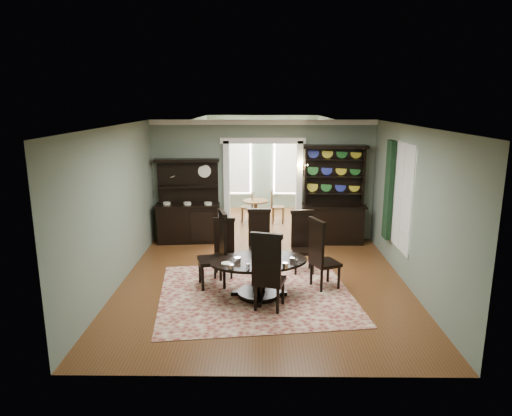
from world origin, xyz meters
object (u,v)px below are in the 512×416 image
(sideboard, at_px, (188,213))
(dining_table, at_px, (259,271))
(parlor_table, at_px, (256,208))
(welsh_dresser, at_px, (333,208))

(sideboard, bearing_deg, dining_table, -66.64)
(sideboard, distance_m, parlor_table, 2.43)
(parlor_table, bearing_deg, sideboard, -133.33)
(sideboard, xyz_separation_m, parlor_table, (1.65, 1.75, -0.28))
(dining_table, relative_size, parlor_table, 2.65)
(dining_table, bearing_deg, parlor_table, 79.86)
(dining_table, xyz_separation_m, welsh_dresser, (1.82, 3.26, 0.40))
(dining_table, xyz_separation_m, parlor_table, (-0.12, 5.03, -0.04))
(parlor_table, bearing_deg, welsh_dresser, -42.57)
(sideboard, bearing_deg, parlor_table, 41.66)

